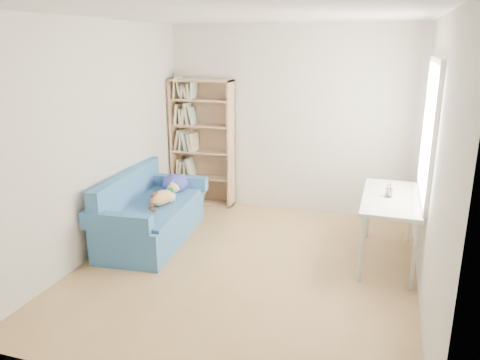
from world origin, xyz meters
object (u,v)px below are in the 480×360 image
sofa (151,214)px  bookshelf (203,148)px  desk (391,202)px  pen_cup (389,192)px

sofa → bookshelf: bearing=80.1°
bookshelf → desk: size_ratio=1.41×
bookshelf → pen_cup: bearing=-24.5°
desk → pen_cup: bearing=-145.4°
pen_cup → desk: bearing=34.6°
bookshelf → desk: bearing=-23.8°
bookshelf → pen_cup: (2.65, -1.21, -0.04)m
bookshelf → desk: bookshelf is taller
sofa → bookshelf: bookshelf is taller
sofa → desk: 2.83m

